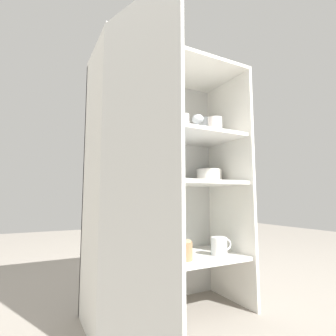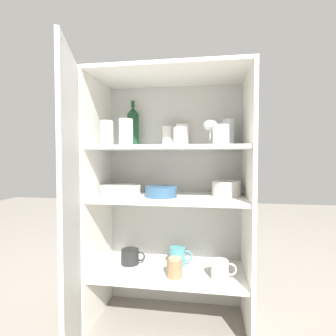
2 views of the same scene
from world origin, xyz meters
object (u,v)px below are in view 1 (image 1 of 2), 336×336
coffee_mug_primary (125,252)px  storage_jar (185,250)px  serving_bowl_small (166,174)px  plate_stack_white (121,173)px  wine_bottle (120,111)px  mixing_bowl_large (209,175)px

coffee_mug_primary → storage_jar: storage_jar is taller
serving_bowl_small → storage_jar: (0.08, -0.05, -0.38)m
serving_bowl_small → storage_jar: bearing=-31.4°
plate_stack_white → serving_bowl_small: size_ratio=1.34×
serving_bowl_small → wine_bottle: bearing=139.5°
mixing_bowl_large → coffee_mug_primary: size_ratio=1.10×
wine_bottle → coffee_mug_primary: (0.01, -0.09, -0.74)m
serving_bowl_small → coffee_mug_primary: 0.44m
plate_stack_white → coffee_mug_primary: size_ratio=1.61×
storage_jar → serving_bowl_small: bearing=148.6°
wine_bottle → storage_jar: 0.81m
wine_bottle → serving_bowl_small: size_ratio=1.66×
wine_bottle → serving_bowl_small: 0.44m
wine_bottle → plate_stack_white: size_ratio=1.24×
wine_bottle → mixing_bowl_large: (0.54, -0.08, -0.34)m
coffee_mug_primary → mixing_bowl_large: bearing=1.5°
serving_bowl_small → storage_jar: size_ratio=1.67×
wine_bottle → storage_jar: size_ratio=2.78×
mixing_bowl_large → serving_bowl_small: size_ratio=0.92×
wine_bottle → coffee_mug_primary: size_ratio=1.99×
coffee_mug_primary → wine_bottle: bearing=94.7°
mixing_bowl_large → wine_bottle: bearing=171.6°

